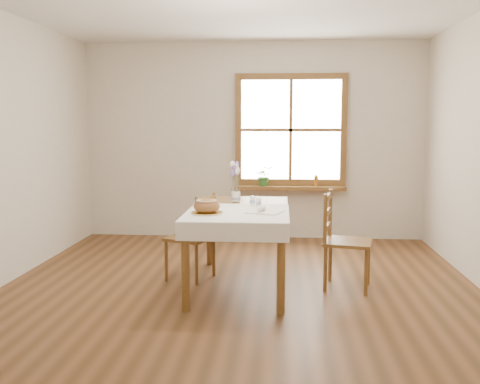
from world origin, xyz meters
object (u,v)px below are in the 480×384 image
object	(u,v)px
dining_table	(240,217)
chair_left	(190,236)
bread_plate	(207,213)
flower_vase	(236,197)
chair_right	(348,241)

from	to	relation	value
dining_table	chair_left	size ratio (longest dim) A/B	1.87
chair_left	dining_table	bearing A→B (deg)	90.94
bread_plate	flower_vase	size ratio (longest dim) A/B	2.72
dining_table	bread_plate	distance (m)	0.49
dining_table	bread_plate	size ratio (longest dim) A/B	5.96
chair_left	flower_vase	bearing A→B (deg)	132.02
bread_plate	dining_table	bearing A→B (deg)	57.88
flower_vase	chair_left	bearing A→B (deg)	-159.24
chair_right	bread_plate	bearing A→B (deg)	119.66
chair_right	flower_vase	distance (m)	1.19
chair_left	chair_right	world-z (taller)	chair_right
dining_table	chair_left	bearing A→B (deg)	159.68
dining_table	chair_right	size ratio (longest dim) A/B	1.76
dining_table	chair_left	distance (m)	0.59
chair_left	flower_vase	distance (m)	0.60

